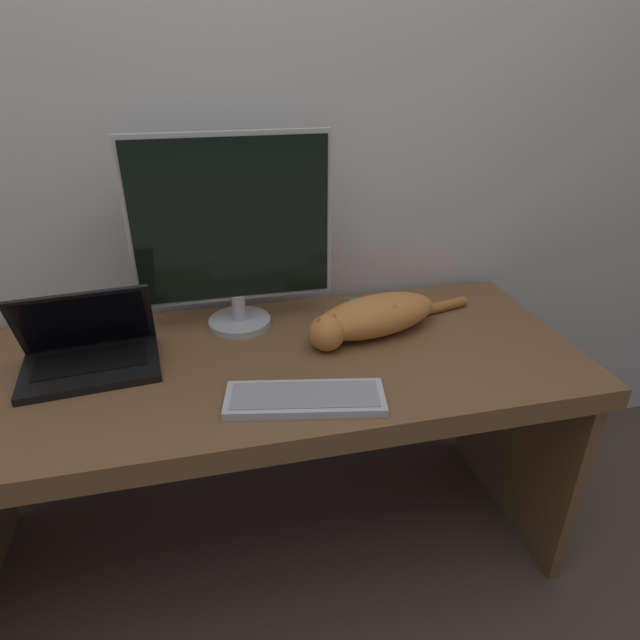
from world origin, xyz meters
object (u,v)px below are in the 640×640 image
(cat, at_px, (373,316))
(external_keyboard, at_px, (305,398))
(laptop, at_px, (89,352))
(monitor, at_px, (233,231))

(cat, bearing_deg, external_keyboard, -145.87)
(laptop, bearing_deg, cat, -4.94)
(monitor, bearing_deg, laptop, -159.00)
(external_keyboard, bearing_deg, monitor, 115.44)
(laptop, distance_m, external_keyboard, 0.57)
(monitor, xyz_separation_m, cat, (0.36, -0.14, -0.23))
(monitor, height_order, cat, monitor)
(monitor, height_order, laptop, monitor)
(external_keyboard, bearing_deg, cat, 58.94)
(monitor, bearing_deg, external_keyboard, -75.45)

